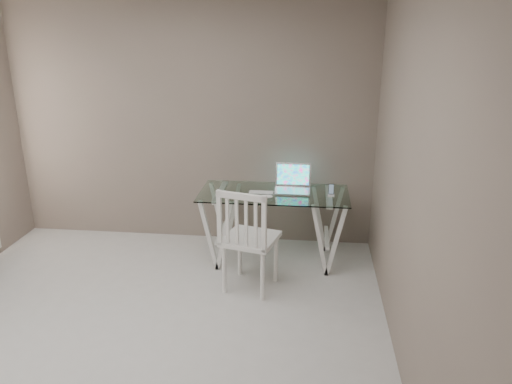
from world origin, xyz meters
TOP-DOWN VIEW (x-y plane):
  - room at (-0.06, 0.02)m, footprint 4.50×4.52m
  - desk at (0.96, 1.73)m, footprint 1.50×0.70m
  - chair at (0.77, 1.06)m, footprint 0.56×0.56m
  - laptop at (1.14, 1.86)m, footprint 0.36×0.34m
  - keyboard at (0.83, 1.72)m, footprint 0.26×0.11m
  - mouse at (0.91, 1.57)m, footprint 0.10×0.06m
  - phone_dock at (1.53, 1.71)m, footprint 0.06×0.06m

SIDE VIEW (x-z plane):
  - desk at x=0.96m, z-range 0.01..0.76m
  - chair at x=0.77m, z-range 0.05..1.06m
  - keyboard at x=0.83m, z-range 0.75..0.75m
  - mouse at x=0.91m, z-range 0.75..0.78m
  - phone_dock at x=1.53m, z-range 0.72..0.84m
  - laptop at x=1.14m, z-range 0.68..0.93m
  - room at x=-0.06m, z-range 0.36..3.07m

